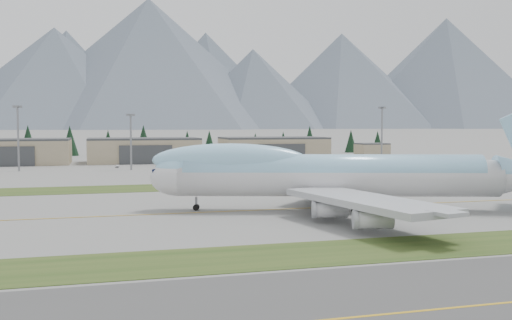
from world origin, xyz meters
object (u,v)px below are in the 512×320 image
object	(u,v)px
service_vehicle_a	(117,168)
service_vehicle_c	(292,162)
boeing_747_freighter	(334,174)
hangar_right	(273,149)
service_vehicle_b	(213,165)
hangar_center	(144,150)
hangar_left	(10,152)

from	to	relation	value
service_vehicle_a	service_vehicle_c	xyz separation A→B (m)	(76.15, 14.23, 0.00)
boeing_747_freighter	hangar_right	world-z (taller)	boeing_747_freighter
hangar_right	service_vehicle_b	xyz separation A→B (m)	(-33.16, -23.80, -5.39)
hangar_center	service_vehicle_c	world-z (taller)	hangar_center
boeing_747_freighter	hangar_center	xyz separation A→B (m)	(-25.63, 154.38, -1.69)
hangar_center	service_vehicle_c	distance (m)	65.96
service_vehicle_b	service_vehicle_c	distance (m)	38.06
service_vehicle_b	hangar_center	bearing A→B (deg)	41.45
service_vehicle_a	service_vehicle_b	size ratio (longest dim) A/B	0.99
boeing_747_freighter	hangar_center	size ratio (longest dim) A/B	1.70
service_vehicle_a	hangar_center	bearing A→B (deg)	69.11
boeing_747_freighter	hangar_center	world-z (taller)	boeing_747_freighter
hangar_left	hangar_right	distance (m)	115.00
service_vehicle_b	service_vehicle_c	world-z (taller)	service_vehicle_c
hangar_left	service_vehicle_c	distance (m)	120.04
boeing_747_freighter	hangar_right	size ratio (longest dim) A/B	1.70
boeing_747_freighter	service_vehicle_b	distance (m)	130.78
hangar_right	boeing_747_freighter	bearing A→B (deg)	-102.55
hangar_left	service_vehicle_a	distance (m)	52.26
service_vehicle_c	service_vehicle_b	bearing A→B (deg)	-169.16
service_vehicle_c	hangar_left	bearing A→B (deg)	170.60
boeing_747_freighter	service_vehicle_c	distance (m)	144.45
hangar_center	service_vehicle_a	size ratio (longest dim) A/B	14.02
hangar_right	service_vehicle_b	world-z (taller)	hangar_right
hangar_right	hangar_center	bearing A→B (deg)	180.00
service_vehicle_b	service_vehicle_c	xyz separation A→B (m)	(37.10, 8.51, 0.00)
hangar_center	service_vehicle_b	bearing A→B (deg)	-41.56
hangar_left	hangar_center	distance (m)	55.00
boeing_747_freighter	service_vehicle_a	size ratio (longest dim) A/B	23.79
hangar_left	hangar_right	world-z (taller)	same
service_vehicle_c	boeing_747_freighter	bearing A→B (deg)	-107.48
hangar_left	service_vehicle_b	bearing A→B (deg)	-16.21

